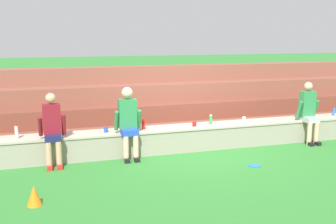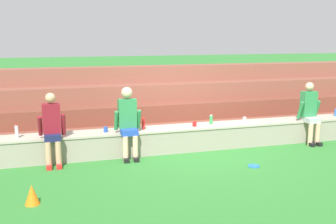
{
  "view_description": "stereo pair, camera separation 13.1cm",
  "coord_description": "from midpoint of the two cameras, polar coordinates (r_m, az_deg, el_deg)",
  "views": [
    {
      "loc": [
        -3.16,
        -7.87,
        2.51
      ],
      "look_at": [
        -0.62,
        0.29,
        0.87
      ],
      "focal_mm": 43.06,
      "sensor_mm": 36.0,
      "label": 1
    },
    {
      "loc": [
        -3.03,
        -7.9,
        2.51
      ],
      "look_at": [
        -0.62,
        0.29,
        0.87
      ],
      "focal_mm": 43.06,
      "sensor_mm": 36.0,
      "label": 2
    }
  ],
  "objects": [
    {
      "name": "person_far_left",
      "position": [
        8.05,
        -15.65,
        -2.13
      ],
      "size": [
        0.52,
        0.49,
        1.42
      ],
      "color": "tan",
      "rests_on": "ground"
    },
    {
      "name": "water_bottle_mid_left",
      "position": [
        9.14,
        6.53,
        -1.1
      ],
      "size": [
        0.07,
        0.07,
        0.21
      ],
      "color": "green",
      "rests_on": "stone_seating_wall"
    },
    {
      "name": "plastic_cup_left_end",
      "position": [
        8.44,
        -8.38,
        -2.46
      ],
      "size": [
        0.08,
        0.08,
        0.11
      ],
      "primitive_type": "cylinder",
      "color": "blue",
      "rests_on": "stone_seating_wall"
    },
    {
      "name": "brick_bleachers",
      "position": [
        10.63,
        0.81,
        0.7
      ],
      "size": [
        11.55,
        2.29,
        1.68
      ],
      "color": "brown",
      "rests_on": "ground"
    },
    {
      "name": "water_bottle_center_gap",
      "position": [
        10.85,
        22.97,
        -0.01
      ],
      "size": [
        0.06,
        0.06,
        0.21
      ],
      "color": "blue",
      "rests_on": "stone_seating_wall"
    },
    {
      "name": "stone_seating_wall",
      "position": [
        9.02,
        4.23,
        -3.48
      ],
      "size": [
        8.39,
        0.61,
        0.52
      ],
      "color": "gray",
      "rests_on": "ground"
    },
    {
      "name": "water_bottle_near_left",
      "position": [
        8.38,
        -20.21,
        -2.61
      ],
      "size": [
        0.06,
        0.06,
        0.27
      ],
      "color": "silver",
      "rests_on": "stone_seating_wall"
    },
    {
      "name": "plastic_cup_right_end",
      "position": [
        9.43,
        11.18,
        -1.08
      ],
      "size": [
        0.08,
        0.08,
        0.13
      ],
      "primitive_type": "cylinder",
      "color": "white",
      "rests_on": "stone_seating_wall"
    },
    {
      "name": "water_bottle_mid_right",
      "position": [
        8.59,
        -3.06,
        -1.69
      ],
      "size": [
        0.07,
        0.07,
        0.25
      ],
      "color": "red",
      "rests_on": "stone_seating_wall"
    },
    {
      "name": "person_left_of_center",
      "position": [
        8.23,
        -5.23,
        -1.17
      ],
      "size": [
        0.55,
        0.55,
        1.47
      ],
      "color": "beige",
      "rests_on": "ground"
    },
    {
      "name": "frisbee",
      "position": [
        8.06,
        12.51,
        -7.48
      ],
      "size": [
        0.23,
        0.23,
        0.02
      ],
      "primitive_type": "cylinder",
      "color": "blue",
      "rests_on": "ground"
    },
    {
      "name": "sports_cone",
      "position": [
        6.47,
        -18.14,
        -11.05
      ],
      "size": [
        0.22,
        0.22,
        0.31
      ],
      "primitive_type": "cone",
      "color": "orange",
      "rests_on": "ground"
    },
    {
      "name": "ground_plane",
      "position": [
        8.83,
        4.86,
        -5.67
      ],
      "size": [
        80.0,
        80.0,
        0.0
      ],
      "primitive_type": "plane",
      "color": "#2D752D"
    },
    {
      "name": "person_center",
      "position": [
        9.94,
        19.83,
        0.06
      ],
      "size": [
        0.52,
        0.53,
        1.43
      ],
      "color": "#DBAD89",
      "rests_on": "ground"
    },
    {
      "name": "plastic_cup_middle",
      "position": [
        8.9,
        4.19,
        -1.71
      ],
      "size": [
        0.09,
        0.09,
        0.1
      ],
      "primitive_type": "cylinder",
      "color": "red",
      "rests_on": "stone_seating_wall"
    }
  ]
}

